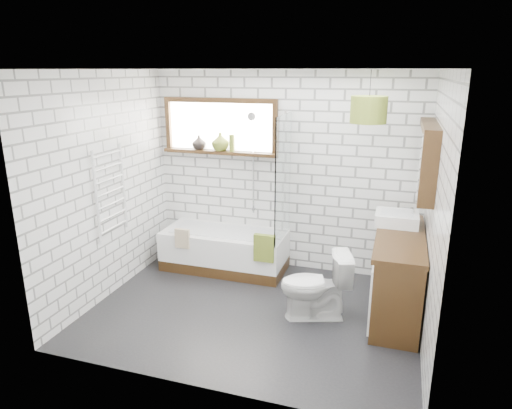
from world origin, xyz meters
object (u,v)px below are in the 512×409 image
(basin, at_px, (397,218))
(toilet, at_px, (315,286))
(bathtub, at_px, (225,250))
(vanity, at_px, (398,273))
(pendant, at_px, (369,110))

(basin, distance_m, toilet, 1.19)
(bathtub, relative_size, vanity, 1.04)
(toilet, xyz_separation_m, pendant, (0.37, 0.68, 1.74))
(pendant, bearing_deg, vanity, -33.06)
(basin, bearing_deg, bathtub, 176.11)
(bathtub, height_order, pendant, pendant)
(vanity, xyz_separation_m, pendant, (-0.44, 0.28, 1.67))
(vanity, height_order, toilet, vanity)
(basin, relative_size, pendant, 1.20)
(bathtub, distance_m, basin, 2.20)
(basin, bearing_deg, toilet, -135.62)
(toilet, height_order, pendant, pendant)
(vanity, bearing_deg, basin, 100.20)
(bathtub, distance_m, pendant, 2.53)
(bathtub, height_order, toilet, toilet)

